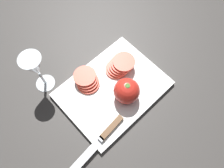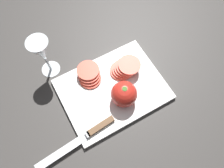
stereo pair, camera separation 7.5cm
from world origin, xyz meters
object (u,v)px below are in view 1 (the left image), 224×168
at_px(wine_glass, 35,68).
at_px(tomato_slice_stack_near, 120,66).
at_px(whole_tomato, 127,91).
at_px(tomato_slice_stack_far, 87,80).
at_px(knife, 103,136).

relative_size(wine_glass, tomato_slice_stack_near, 1.61).
height_order(whole_tomato, tomato_slice_stack_far, whole_tomato).
relative_size(knife, tomato_slice_stack_far, 2.80).
xyz_separation_m(knife, tomato_slice_stack_near, (0.22, 0.15, 0.01)).
height_order(wine_glass, tomato_slice_stack_near, wine_glass).
bearing_deg(knife, tomato_slice_stack_far, -120.10).
bearing_deg(whole_tomato, tomato_slice_stack_near, 56.93).
xyz_separation_m(wine_glass, whole_tomato, (0.18, -0.24, -0.06)).
relative_size(whole_tomato, knife, 0.31).
relative_size(tomato_slice_stack_near, tomato_slice_stack_far, 1.07).
height_order(whole_tomato, knife, whole_tomato).
distance_m(whole_tomato, tomato_slice_stack_near, 0.11).
distance_m(wine_glass, knife, 0.31).
distance_m(whole_tomato, tomato_slice_stack_far, 0.15).
bearing_deg(whole_tomato, knife, -161.60).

